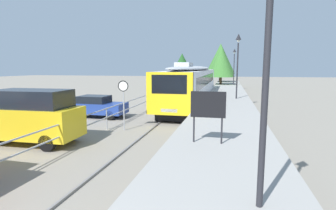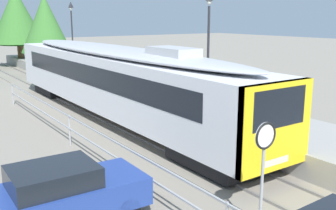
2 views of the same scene
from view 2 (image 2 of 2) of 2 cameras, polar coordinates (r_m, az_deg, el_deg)
name	(u,v)px [view 2 (image 2 of 2)]	position (r m, az deg, el deg)	size (l,w,h in m)	color
ground_plane	(69,138)	(17.15, -14.26, -4.64)	(160.00, 160.00, 0.00)	gray
track_rails	(131,126)	(18.33, -5.46, -3.06)	(3.20, 60.00, 0.14)	gray
commuter_train	(113,77)	(19.29, -7.96, 4.10)	(2.82, 20.50, 3.74)	silver
station_platform	(186,108)	(19.96, 2.67, -0.48)	(3.90, 60.00, 0.90)	#999691
platform_lamp_mid_platform	(209,25)	(19.42, 5.95, 11.53)	(0.34, 0.34, 5.35)	#232328
platform_lamp_far_end	(72,21)	(35.00, -13.84, 11.73)	(0.34, 0.34, 5.35)	#232328
speed_limit_sign	(264,152)	(8.81, 13.84, -6.69)	(0.61, 0.10, 2.81)	#9EA0A5
parked_hatchback_blue	(62,194)	(10.11, -15.15, -12.32)	(4.03, 1.83, 1.53)	navy
tree_behind_station_far	(19,21)	(42.42, -20.78, 11.30)	(4.12, 4.12, 6.88)	brown
tree_distant_left	(45,24)	(35.36, -17.41, 11.20)	(4.18, 4.18, 6.83)	brown
tree_distant_centre	(16,16)	(42.67, -21.17, 11.99)	(5.27, 5.27, 7.80)	brown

